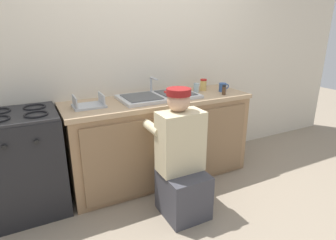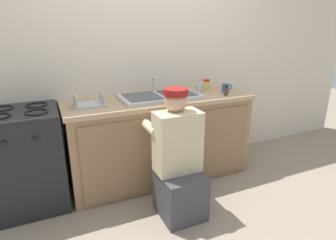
# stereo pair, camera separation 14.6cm
# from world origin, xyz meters

# --- Properties ---
(ground_plane) EXTENTS (12.00, 12.00, 0.00)m
(ground_plane) POSITION_xyz_m (0.00, 0.00, 0.00)
(ground_plane) COLOR gray
(back_wall) EXTENTS (6.00, 0.10, 2.50)m
(back_wall) POSITION_xyz_m (0.00, 0.65, 1.25)
(back_wall) COLOR beige
(back_wall) RESTS_ON ground_plane
(counter_cabinet) EXTENTS (1.88, 0.62, 0.84)m
(counter_cabinet) POSITION_xyz_m (0.00, 0.29, 0.42)
(counter_cabinet) COLOR #997551
(counter_cabinet) RESTS_ON ground_plane
(countertop) EXTENTS (1.92, 0.62, 0.04)m
(countertop) POSITION_xyz_m (0.00, 0.30, 0.86)
(countertop) COLOR tan
(countertop) RESTS_ON counter_cabinet
(sink_double_basin) EXTENTS (0.80, 0.44, 0.19)m
(sink_double_basin) POSITION_xyz_m (0.00, 0.30, 0.90)
(sink_double_basin) COLOR silver
(sink_double_basin) RESTS_ON countertop
(stove_range) EXTENTS (0.60, 0.62, 0.92)m
(stove_range) POSITION_xyz_m (-1.28, 0.30, 0.45)
(stove_range) COLOR black
(stove_range) RESTS_ON ground_plane
(plumber_person) EXTENTS (0.42, 0.61, 1.10)m
(plumber_person) POSITION_xyz_m (-0.11, -0.35, 0.46)
(plumber_person) COLOR #3F3F47
(plumber_person) RESTS_ON ground_plane
(dish_rack_tray) EXTENTS (0.28, 0.22, 0.11)m
(dish_rack_tray) POSITION_xyz_m (-0.70, 0.29, 0.91)
(dish_rack_tray) COLOR #B2B7BC
(dish_rack_tray) RESTS_ON countertop
(coffee_mug) EXTENTS (0.13, 0.08, 0.09)m
(coffee_mug) POSITION_xyz_m (0.76, 0.24, 0.93)
(coffee_mug) COLOR #335699
(coffee_mug) RESTS_ON countertop
(spice_bottle_pepper) EXTENTS (0.04, 0.04, 0.10)m
(spice_bottle_pepper) POSITION_xyz_m (0.67, 0.11, 0.93)
(spice_bottle_pepper) COLOR #513823
(spice_bottle_pepper) RESTS_ON countertop
(water_glass) EXTENTS (0.06, 0.06, 0.10)m
(water_glass) POSITION_xyz_m (0.48, 0.35, 0.93)
(water_glass) COLOR #ADC6CC
(water_glass) RESTS_ON countertop
(condiment_jar) EXTENTS (0.07, 0.07, 0.13)m
(condiment_jar) POSITION_xyz_m (0.60, 0.39, 0.95)
(condiment_jar) COLOR #DBB760
(condiment_jar) RESTS_ON countertop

